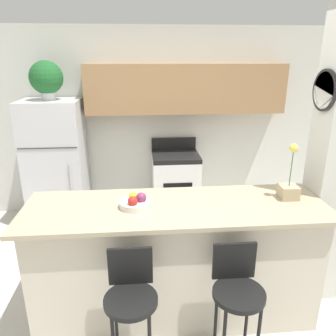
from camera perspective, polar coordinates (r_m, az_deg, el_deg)
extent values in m
plane|color=beige|center=(3.20, 1.27, -23.64)|extent=(14.00, 14.00, 0.00)
cube|color=silver|center=(4.66, -1.53, 7.90)|extent=(5.60, 0.06, 2.55)
cube|color=#9E754C|center=(4.43, 3.11, 13.63)|extent=(2.62, 0.32, 0.63)
cube|color=silver|center=(4.45, 1.18, 12.36)|extent=(0.76, 0.28, 0.12)
cube|color=silver|center=(3.16, 27.00, 0.41)|extent=(0.36, 0.32, 2.55)
cylinder|color=black|center=(2.94, 25.61, 12.10)|extent=(0.02, 0.33, 0.33)
cylinder|color=white|center=(2.94, 25.50, 12.11)|extent=(0.01, 0.29, 0.29)
cube|color=beige|center=(2.89, 1.34, -16.26)|extent=(2.29, 0.63, 1.01)
cube|color=tan|center=(2.62, 1.43, -6.89)|extent=(2.41, 0.75, 0.04)
cube|color=silver|center=(4.63, -18.54, -2.38)|extent=(0.73, 0.62, 1.12)
cube|color=silver|center=(4.41, -19.66, 7.67)|extent=(0.73, 0.62, 0.53)
cube|color=#333333|center=(4.17, -20.29, 3.26)|extent=(0.70, 0.01, 0.01)
cylinder|color=#B2B2B7|center=(4.26, -16.50, -3.19)|extent=(0.02, 0.02, 0.62)
cube|color=white|center=(4.59, 1.30, -3.36)|extent=(0.63, 0.58, 0.85)
cube|color=black|center=(4.44, 1.34, 2.08)|extent=(0.63, 0.58, 0.06)
cube|color=black|center=(4.67, 0.99, 4.34)|extent=(0.63, 0.04, 0.16)
cube|color=black|center=(4.30, 1.72, -4.32)|extent=(0.38, 0.01, 0.27)
cylinder|color=black|center=(2.31, -6.51, -21.96)|extent=(0.36, 0.36, 0.03)
cube|color=black|center=(2.33, -6.57, -16.59)|extent=(0.30, 0.02, 0.28)
cylinder|color=black|center=(2.63, -8.94, -25.92)|extent=(0.02, 0.02, 0.64)
cylinder|color=black|center=(2.62, -3.33, -25.85)|extent=(0.02, 0.02, 0.64)
cylinder|color=black|center=(2.39, 12.24, -20.67)|extent=(0.36, 0.36, 0.03)
cube|color=black|center=(2.41, 11.45, -15.53)|extent=(0.30, 0.02, 0.28)
cylinder|color=black|center=(2.67, 8.28, -25.03)|extent=(0.02, 0.02, 0.64)
cylinder|color=black|center=(2.73, 13.50, -24.35)|extent=(0.02, 0.02, 0.64)
cylinder|color=silver|center=(4.36, -20.13, 11.83)|extent=(0.17, 0.17, 0.12)
sphere|color=#1E5B28|center=(4.35, -20.45, 14.55)|extent=(0.40, 0.40, 0.40)
cube|color=tan|center=(2.90, 20.20, -3.94)|extent=(0.14, 0.14, 0.11)
cylinder|color=#386633|center=(2.83, 20.67, -0.08)|extent=(0.01, 0.01, 0.30)
sphere|color=#DBCC4C|center=(2.78, 21.08, 3.26)|extent=(0.07, 0.07, 0.07)
cylinder|color=silver|center=(2.59, -5.83, -6.29)|extent=(0.24, 0.24, 0.05)
sphere|color=#7A2D56|center=(2.57, -4.67, -5.16)|extent=(0.08, 0.08, 0.08)
sphere|color=gold|center=(2.62, -6.15, -4.90)|extent=(0.06, 0.06, 0.06)
sphere|color=red|center=(2.52, -6.17, -5.78)|extent=(0.08, 0.08, 0.08)
cylinder|color=#59595B|center=(4.48, -11.27, -7.65)|extent=(0.28, 0.28, 0.38)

